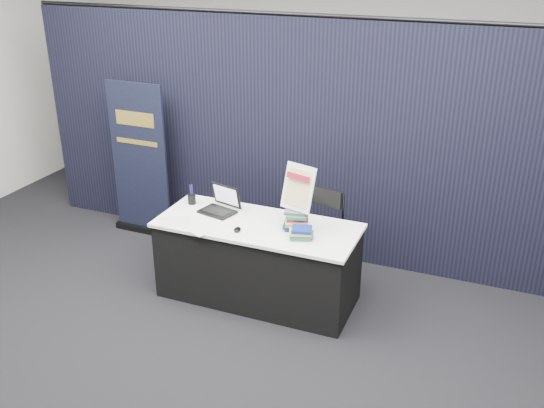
{
  "coord_description": "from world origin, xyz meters",
  "views": [
    {
      "loc": [
        1.95,
        -3.86,
        3.07
      ],
      "look_at": [
        0.14,
        0.55,
        0.97
      ],
      "focal_mm": 40.0,
      "sensor_mm": 36.0,
      "label": 1
    }
  ],
  "objects": [
    {
      "name": "brochure_right",
      "position": [
        -0.3,
        0.45,
        0.75
      ],
      "size": [
        0.32,
        0.28,
        0.0
      ],
      "primitive_type": "cube",
      "rotation": [
        0.0,
        0.0,
        0.42
      ],
      "color": "white",
      "rests_on": "display_table"
    },
    {
      "name": "floor",
      "position": [
        0.0,
        0.0,
        0.0
      ],
      "size": [
        8.0,
        8.0,
        0.0
      ],
      "primitive_type": "plane",
      "color": "black",
      "rests_on": "ground"
    },
    {
      "name": "pullup_banner",
      "position": [
        -1.73,
        1.32,
        0.76
      ],
      "size": [
        0.73,
        0.11,
        1.71
      ],
      "rotation": [
        0.0,
        0.0,
        -0.02
      ],
      "color": "black",
      "rests_on": "floor"
    },
    {
      "name": "laptop",
      "position": [
        -0.43,
        0.66,
        0.81
      ],
      "size": [
        0.36,
        0.32,
        0.24
      ],
      "rotation": [
        0.0,
        0.0,
        -0.24
      ],
      "color": "black",
      "rests_on": "display_table"
    },
    {
      "name": "book_stack_short",
      "position": [
        0.45,
        0.43,
        0.8
      ],
      "size": [
        0.21,
        0.18,
        0.1
      ],
      "rotation": [
        0.0,
        0.0,
        0.27
      ],
      "color": "#1E7143",
      "rests_on": "display_table"
    },
    {
      "name": "display_table",
      "position": [
        0.0,
        0.55,
        0.38
      ],
      "size": [
        1.8,
        0.75,
        0.75
      ],
      "color": "black",
      "rests_on": "floor"
    },
    {
      "name": "brochure_mid",
      "position": [
        -0.44,
        0.27,
        0.75
      ],
      "size": [
        0.33,
        0.29,
        0.0
      ],
      "primitive_type": "cube",
      "rotation": [
        0.0,
        0.0,
        -0.42
      ],
      "color": "silver",
      "rests_on": "display_table"
    },
    {
      "name": "drape_partition",
      "position": [
        0.0,
        1.6,
        1.2
      ],
      "size": [
        6.0,
        0.08,
        2.4
      ],
      "primitive_type": "cube",
      "color": "black",
      "rests_on": "floor"
    },
    {
      "name": "pen_cup",
      "position": [
        -0.75,
        0.72,
        0.8
      ],
      "size": [
        0.1,
        0.1,
        0.1
      ],
      "primitive_type": "cylinder",
      "rotation": [
        0.0,
        0.0,
        -0.33
      ],
      "color": "black",
      "rests_on": "display_table"
    },
    {
      "name": "info_sign",
      "position": [
        0.36,
        0.6,
        1.13
      ],
      "size": [
        0.32,
        0.19,
        0.41
      ],
      "rotation": [
        0.0,
        0.0,
        -0.29
      ],
      "color": "black",
      "rests_on": "book_stack_tall"
    },
    {
      "name": "brochure_left",
      "position": [
        -0.7,
        0.31,
        0.75
      ],
      "size": [
        0.34,
        0.31,
        0.0
      ],
      "primitive_type": "cube",
      "rotation": [
        0.0,
        0.0,
        0.5
      ],
      "color": "silver",
      "rests_on": "display_table"
    },
    {
      "name": "mouse",
      "position": [
        -0.1,
        0.35,
        0.77
      ],
      "size": [
        0.09,
        0.11,
        0.03
      ],
      "primitive_type": "ellipsoid",
      "rotation": [
        0.0,
        0.0,
        0.28
      ],
      "color": "black",
      "rests_on": "display_table"
    },
    {
      "name": "wall_back",
      "position": [
        0.0,
        4.0,
        1.75
      ],
      "size": [
        8.0,
        0.02,
        3.5
      ],
      "primitive_type": "cube",
      "color": "beige",
      "rests_on": "floor"
    },
    {
      "name": "stacking_chair",
      "position": [
        0.43,
        0.88,
        0.54
      ],
      "size": [
        0.54,
        0.55,
        0.98
      ],
      "rotation": [
        0.0,
        0.0,
        -0.26
      ],
      "color": "black",
      "rests_on": "floor"
    },
    {
      "name": "book_stack_tall",
      "position": [
        0.36,
        0.57,
        0.84
      ],
      "size": [
        0.22,
        0.19,
        0.18
      ],
      "rotation": [
        0.0,
        0.0,
        0.26
      ],
      "color": "#195C61",
      "rests_on": "display_table"
    }
  ]
}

